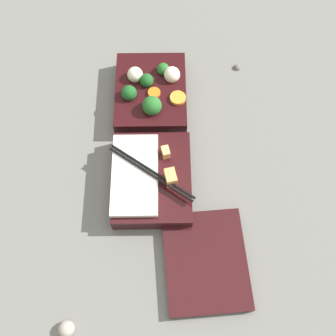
% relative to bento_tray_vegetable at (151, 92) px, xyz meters
% --- Properties ---
extents(ground_plane, '(3.00, 3.00, 0.00)m').
position_rel_bento_tray_vegetable_xyz_m(ground_plane, '(0.10, -0.01, -0.03)').
color(ground_plane, slate).
extents(bento_tray_vegetable, '(0.19, 0.16, 0.07)m').
position_rel_bento_tray_vegetable_xyz_m(bento_tray_vegetable, '(0.00, 0.00, 0.00)').
color(bento_tray_vegetable, black).
rests_on(bento_tray_vegetable, ground_plane).
extents(bento_tray_rice, '(0.19, 0.17, 0.07)m').
position_rel_bento_tray_vegetable_xyz_m(bento_tray_rice, '(0.21, 0.00, -0.00)').
color(bento_tray_rice, black).
rests_on(bento_tray_rice, ground_plane).
extents(bento_lid, '(0.20, 0.16, 0.02)m').
position_rel_bento_tray_vegetable_xyz_m(bento_lid, '(0.37, 0.10, -0.02)').
color(bento_lid, black).
rests_on(bento_lid, ground_plane).
extents(pebble_1, '(0.02, 0.02, 0.02)m').
position_rel_bento_tray_vegetable_xyz_m(pebble_1, '(-0.09, 0.20, -0.02)').
color(pebble_1, '#595651').
rests_on(pebble_1, ground_plane).
extents(pebble_2, '(0.03, 0.03, 0.03)m').
position_rel_bento_tray_vegetable_xyz_m(pebble_2, '(0.48, -0.14, -0.02)').
color(pebble_2, gray).
rests_on(pebble_2, ground_plane).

